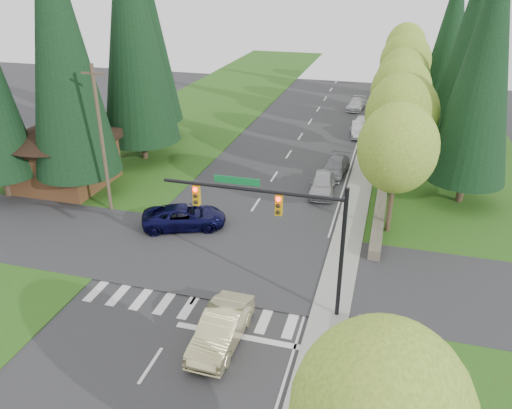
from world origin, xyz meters
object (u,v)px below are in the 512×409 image
at_px(suv_navy, 184,217).
at_px(parked_car_c, 359,130).
at_px(parked_car_a, 323,184).
at_px(parked_car_e, 356,104).
at_px(parked_car_b, 335,167).
at_px(sedan_champagne, 221,328).
at_px(parked_car_d, 361,123).

height_order(suv_navy, parked_car_c, suv_navy).
xyz_separation_m(parked_car_a, parked_car_c, (1.36, 14.85, -0.07)).
bearing_deg(parked_car_a, parked_car_e, 85.55).
distance_m(parked_car_a, parked_car_e, 25.28).
bearing_deg(parked_car_b, suv_navy, -119.50).
distance_m(suv_navy, parked_car_c, 24.43).
bearing_deg(parked_car_a, suv_navy, -139.08).
distance_m(sedan_champagne, parked_car_a, 17.70).
bearing_deg(parked_car_d, suv_navy, -104.20).
relative_size(parked_car_b, parked_car_d, 1.13).
bearing_deg(parked_car_a, parked_car_c, 80.56).
relative_size(parked_car_b, parked_car_e, 1.03).
relative_size(sedan_champagne, parked_car_c, 1.15).
xyz_separation_m(suv_navy, parked_car_e, (7.87, 33.09, -0.11)).
xyz_separation_m(suv_navy, parked_car_c, (9.13, 22.66, -0.05)).
relative_size(parked_car_a, parked_car_c, 1.06).
relative_size(parked_car_b, parked_car_c, 1.08).
bearing_deg(suv_navy, parked_car_b, -56.86).
bearing_deg(sedan_champagne, parked_car_e, 88.84).
bearing_deg(suv_navy, parked_car_e, -35.29).
distance_m(parked_car_a, parked_car_d, 17.25).
height_order(parked_car_a, parked_car_b, parked_car_a).
bearing_deg(parked_car_c, suv_navy, -116.95).
distance_m(parked_car_c, parked_car_e, 10.50).
bearing_deg(sedan_champagne, parked_car_c, 85.83).
bearing_deg(parked_car_c, parked_car_b, -99.86).
bearing_deg(parked_car_e, parked_car_c, -78.26).
height_order(parked_car_d, parked_car_e, parked_car_d).
relative_size(sedan_champagne, parked_car_d, 1.20).
bearing_deg(parked_car_a, parked_car_b, 79.53).
xyz_separation_m(parked_car_b, parked_car_e, (-0.33, 21.36, -0.02)).
bearing_deg(parked_car_b, parked_car_d, 91.46).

